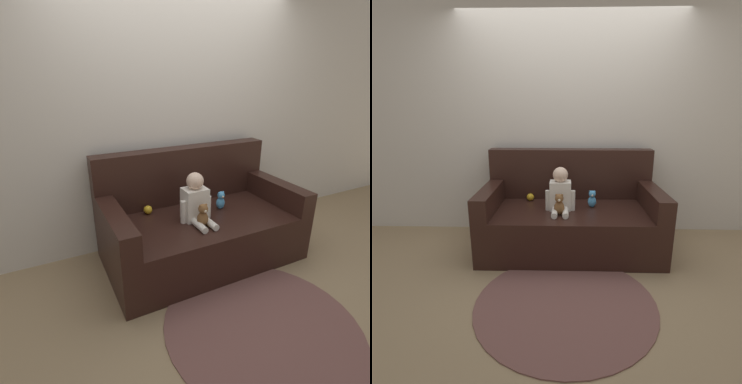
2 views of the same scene
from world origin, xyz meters
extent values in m
plane|color=#9E8460|center=(0.00, 0.00, 0.00)|extent=(12.00, 12.00, 0.00)
cube|color=silver|center=(0.00, 0.58, 1.30)|extent=(8.00, 0.05, 2.60)
cube|color=black|center=(0.00, 0.00, 0.23)|extent=(1.84, 1.00, 0.46)
cube|color=black|center=(0.00, 0.41, 0.74)|extent=(1.84, 0.18, 0.57)
cube|color=black|center=(-0.84, 0.00, 0.57)|extent=(0.16, 1.00, 0.23)
cube|color=black|center=(0.84, 0.00, 0.57)|extent=(0.16, 1.00, 0.23)
cube|color=white|center=(-0.11, -0.04, 0.61)|extent=(0.22, 0.17, 0.30)
sphere|color=beige|center=(-0.11, -0.04, 0.83)|extent=(0.16, 0.16, 0.16)
cylinder|color=white|center=(-0.16, -0.23, 0.49)|extent=(0.06, 0.21, 0.06)
cylinder|color=white|center=(-0.05, -0.23, 0.49)|extent=(0.06, 0.21, 0.06)
cylinder|color=white|center=(-0.23, -0.06, 0.57)|extent=(0.05, 0.05, 0.21)
cylinder|color=white|center=(0.02, -0.06, 0.57)|extent=(0.05, 0.05, 0.21)
ellipsoid|color=brown|center=(-0.12, -0.20, 0.53)|extent=(0.10, 0.09, 0.14)
sphere|color=brown|center=(-0.12, -0.21, 0.63)|extent=(0.09, 0.09, 0.09)
sphere|color=brown|center=(-0.14, -0.21, 0.66)|extent=(0.02, 0.02, 0.02)
sphere|color=brown|center=(-0.09, -0.21, 0.66)|extent=(0.02, 0.02, 0.02)
sphere|color=beige|center=(-0.12, -0.24, 0.63)|extent=(0.03, 0.03, 0.03)
cylinder|color=brown|center=(-0.16, -0.22, 0.48)|extent=(0.03, 0.06, 0.03)
cylinder|color=brown|center=(-0.07, -0.22, 0.48)|extent=(0.03, 0.06, 0.03)
ellipsoid|color=#4C9EDB|center=(0.23, 0.05, 0.52)|extent=(0.09, 0.07, 0.12)
sphere|color=#4C9EDB|center=(0.23, 0.04, 0.61)|extent=(0.07, 0.07, 0.07)
sphere|color=#4C9EDB|center=(0.20, 0.04, 0.63)|extent=(0.02, 0.02, 0.02)
sphere|color=#4C9EDB|center=(0.25, 0.04, 0.63)|extent=(0.02, 0.02, 0.02)
sphere|color=beige|center=(0.23, 0.01, 0.60)|extent=(0.03, 0.03, 0.03)
sphere|color=gold|center=(-0.45, 0.25, 0.50)|extent=(0.08, 0.08, 0.08)
cylinder|color=brown|center=(-0.05, -0.96, 0.01)|extent=(1.42, 1.42, 0.01)
camera|label=1|loc=(-1.30, -2.22, 1.71)|focal=28.00mm
camera|label=2|loc=(-0.06, -2.99, 1.49)|focal=28.00mm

